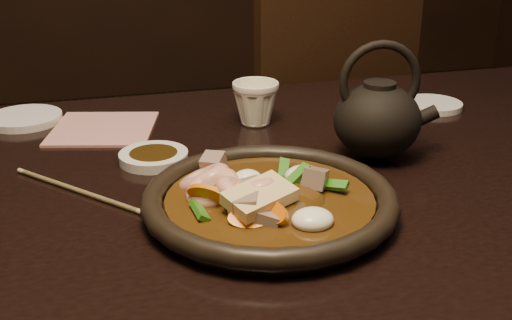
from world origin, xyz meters
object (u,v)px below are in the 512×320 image
object	(u,v)px
plate	(270,201)
teapot	(378,116)
table	(275,230)
chair	(307,155)
tea_cup	(256,102)

from	to	relation	value
plate	teapot	distance (m)	0.25
plate	teapot	bearing A→B (deg)	32.91
table	teapot	world-z (taller)	teapot
chair	teapot	distance (m)	0.69
plate	tea_cup	xyz separation A→B (m)	(0.07, 0.32, 0.02)
chair	tea_cup	size ratio (longest dim) A/B	11.69
table	plate	bearing A→B (deg)	-111.11
teapot	plate	bearing A→B (deg)	-136.92
tea_cup	teapot	bearing A→B (deg)	-55.51
chair	table	bearing A→B (deg)	53.97
chair	tea_cup	xyz separation A→B (m)	(-0.25, -0.41, 0.29)
table	teapot	distance (m)	0.22
chair	plate	xyz separation A→B (m)	(-0.32, -0.74, 0.26)
plate	table	bearing A→B (deg)	68.89
plate	tea_cup	size ratio (longest dim) A/B	3.97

